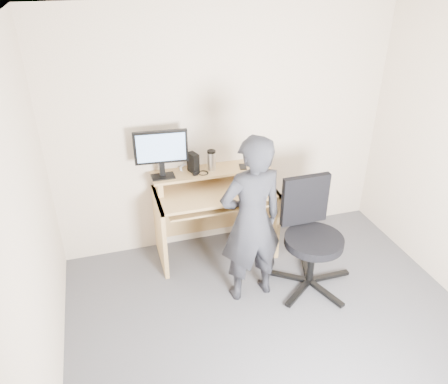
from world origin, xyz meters
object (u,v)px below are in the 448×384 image
desk (213,204)px  monitor (161,150)px  office_chair (310,231)px  person (251,221)px

desk → monitor: bearing=174.9°
monitor → office_chair: size_ratio=0.49×
monitor → office_chair: (1.21, -0.81, -0.63)m
desk → office_chair: 1.06m
monitor → desk: bearing=-0.2°
office_chair → person: bearing=-179.0°
desk → monitor: (-0.49, 0.04, 0.65)m
office_chair → person: size_ratio=0.65×
office_chair → desk: bearing=132.5°
monitor → office_chair: monitor is taller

